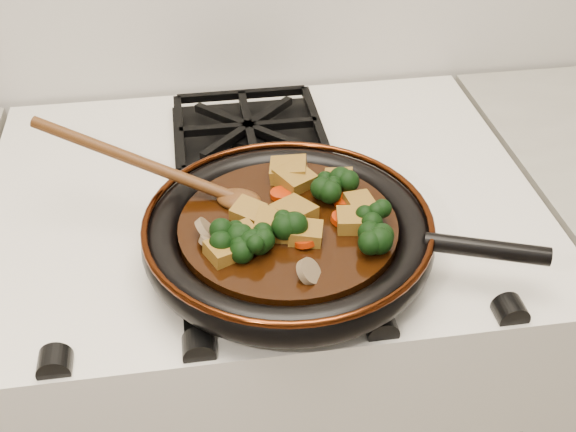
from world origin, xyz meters
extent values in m
cube|color=silver|center=(0.00, 1.69, 0.45)|extent=(0.76, 0.60, 0.90)
cylinder|color=black|center=(0.02, 1.54, 0.93)|extent=(0.32, 0.32, 0.01)
torus|color=black|center=(0.02, 1.54, 0.94)|extent=(0.35, 0.35, 0.04)
torus|color=#3F1909|center=(0.02, 1.54, 0.96)|extent=(0.35, 0.35, 0.01)
cylinder|color=black|center=(0.23, 1.46, 0.96)|extent=(0.14, 0.07, 0.02)
cylinder|color=black|center=(0.02, 1.54, 0.95)|extent=(0.26, 0.26, 0.02)
cube|color=brown|center=(0.02, 1.55, 0.97)|extent=(0.06, 0.06, 0.03)
cube|color=brown|center=(0.11, 1.55, 0.97)|extent=(0.04, 0.04, 0.02)
cube|color=brown|center=(-0.06, 1.49, 0.97)|extent=(0.05, 0.05, 0.02)
cube|color=brown|center=(0.03, 1.64, 0.97)|extent=(0.06, 0.05, 0.03)
cube|color=brown|center=(0.00, 1.53, 0.97)|extent=(0.06, 0.05, 0.03)
cube|color=brown|center=(0.09, 1.61, 0.97)|extent=(0.04, 0.04, 0.02)
cube|color=brown|center=(0.03, 1.51, 0.97)|extent=(0.05, 0.04, 0.02)
cube|color=brown|center=(0.04, 1.62, 0.97)|extent=(0.06, 0.06, 0.03)
cube|color=brown|center=(0.09, 1.52, 0.97)|extent=(0.04, 0.04, 0.02)
cube|color=brown|center=(-0.04, 1.51, 0.97)|extent=(0.05, 0.05, 0.03)
cube|color=brown|center=(-0.03, 1.56, 0.97)|extent=(0.05, 0.05, 0.03)
cylinder|color=#A52304|center=(0.02, 1.59, 0.96)|extent=(0.03, 0.03, 0.01)
cylinder|color=#A52304|center=(0.09, 1.57, 0.96)|extent=(0.03, 0.03, 0.01)
cylinder|color=#A52304|center=(0.03, 1.54, 0.96)|extent=(0.03, 0.03, 0.01)
cylinder|color=#A52304|center=(0.03, 1.50, 0.96)|extent=(0.03, 0.03, 0.02)
cylinder|color=#A52304|center=(0.08, 1.53, 0.96)|extent=(0.03, 0.03, 0.01)
cylinder|color=#796346|center=(-0.08, 1.53, 0.97)|extent=(0.03, 0.04, 0.04)
cylinder|color=#796346|center=(-0.07, 1.51, 0.97)|extent=(0.04, 0.04, 0.02)
cylinder|color=#796346|center=(0.02, 1.45, 0.97)|extent=(0.04, 0.04, 0.03)
ellipsoid|color=#4F2B10|center=(-0.04, 1.59, 0.96)|extent=(0.07, 0.06, 0.02)
cylinder|color=#4F2B10|center=(-0.16, 1.64, 1.00)|extent=(0.02, 0.02, 0.27)
camera|label=1|loc=(-0.09, 0.88, 1.49)|focal=45.00mm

